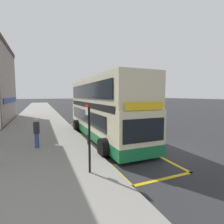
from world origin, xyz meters
The scene contains 8 objects.
ground_plane centered at (0.00, 32.00, 0.00)m, with size 260.00×260.00×0.00m, color #28282B.
pavement_near centered at (-7.00, 32.00, 0.07)m, with size 6.00×76.00×0.14m, color gray.
double_decker_bus centered at (-2.46, 4.27, 2.07)m, with size 3.24×11.34×4.40m.
bus_bay_markings centered at (-2.53, 4.09, 0.01)m, with size 2.94×14.12×0.01m.
bus_stop_sign centered at (-5.07, -1.43, 1.72)m, with size 0.09×0.51×2.69m.
parked_car_teal_kerbside centered at (2.58, 15.17, 0.80)m, with size 2.09×4.20×1.62m.
parked_car_silver_ahead centered at (4.81, 38.73, 0.80)m, with size 2.09×4.20×1.62m.
pedestrian_waiting_near_sign centered at (-7.06, 2.86, 1.07)m, with size 0.34×0.34×1.71m.
Camera 1 is at (-6.80, -7.92, 3.21)m, focal length 27.51 mm.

